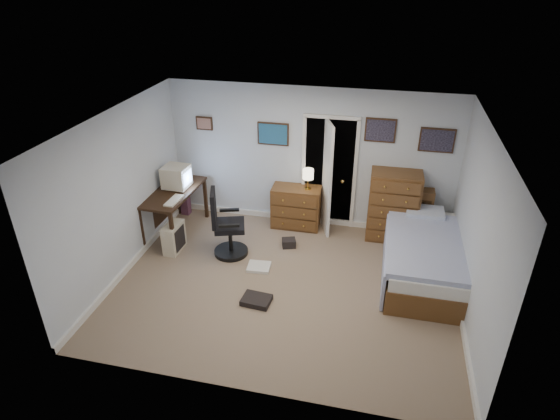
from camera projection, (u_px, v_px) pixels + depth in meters
The scene contains 15 objects.
floor at pixel (285, 285), 7.01m from camera, with size 5.00×4.00×0.02m, color gray.
computer_desk at pixel (169, 200), 8.08m from camera, with size 0.72×1.44×0.82m.
crt_monitor at pixel (176, 177), 8.00m from camera, with size 0.44×0.41×0.39m.
keyboard at pixel (174, 201), 7.63m from camera, with size 0.16×0.44×0.03m, color beige.
pc_tower at pixel (174, 237), 7.73m from camera, with size 0.24×0.47×0.49m.
office_chair at pixel (226, 230), 7.54m from camera, with size 0.70×0.70×1.15m.
media_stack at pixel (185, 196), 8.80m from camera, with size 0.15×0.15×0.74m, color maroon.
low_dresser at pixel (296, 207), 8.39m from camera, with size 0.86×0.43×0.76m, color brown.
table_lamp at pixel (308, 175), 8.04m from camera, with size 0.20×0.20×0.37m.
doorway at pixel (331, 167), 8.41m from camera, with size 0.96×1.12×2.05m.
tall_dresser at pixel (393, 206), 7.93m from camera, with size 0.83×0.49×1.23m, color brown.
headboard_bookcase at pixel (401, 211), 8.06m from camera, with size 1.01×0.27×0.91m.
bed at pixel (423, 256), 7.08m from camera, with size 1.18×2.17×0.71m.
wall_posters at pixel (344, 134), 7.77m from camera, with size 4.38×0.04×0.60m.
floor_clutter at pixel (267, 274), 7.17m from camera, with size 0.65×1.83×0.14m.
Camera 1 is at (1.18, -5.51, 4.31)m, focal length 30.00 mm.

